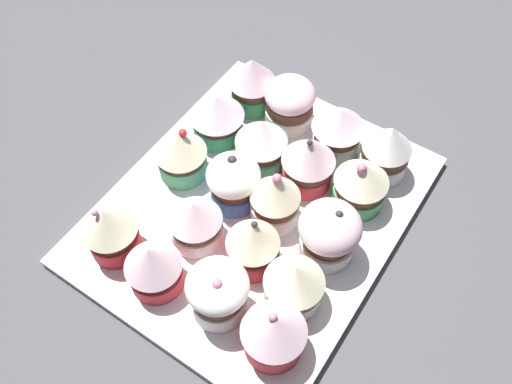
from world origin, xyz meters
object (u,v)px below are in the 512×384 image
object	(u,v)px
baking_tray	(256,210)
cupcake_1	(294,283)
cupcake_18	(252,82)
cupcake_12	(234,182)
cupcake_3	(361,183)
cupcake_15	(110,230)
cupcake_7	(278,195)
cupcake_13	(261,142)
cupcake_9	(338,130)
cupcake_16	(181,153)
cupcake_4	(386,150)
cupcake_14	(290,103)
cupcake_10	(153,266)
cupcake_8	(309,161)
cupcake_2	(329,233)
cupcake_0	(274,332)
cupcake_17	(217,116)
cupcake_11	(195,221)
cupcake_5	(218,293)
cupcake_6	(253,243)

from	to	relation	value
baking_tray	cupcake_1	world-z (taller)	cupcake_1
cupcake_18	cupcake_12	bearing A→B (deg)	-153.95
cupcake_3	cupcake_15	size ratio (longest dim) A/B	0.93
cupcake_7	cupcake_13	size ratio (longest dim) A/B	1.14
cupcake_1	cupcake_7	xyz separation A→B (cm)	(7.69, 6.83, 0.34)
cupcake_9	cupcake_16	size ratio (longest dim) A/B	0.99
cupcake_3	cupcake_7	distance (cm)	9.45
cupcake_4	cupcake_14	bearing A→B (deg)	87.34
baking_tray	cupcake_16	xyz separation A→B (cm)	(-0.56, 10.01, 4.14)
cupcake_7	cupcake_10	xyz separation A→B (cm)	(-13.89, 5.89, -0.36)
cupcake_7	cupcake_14	distance (cm)	14.23
baking_tray	cupcake_7	size ratio (longest dim) A/B	4.64
cupcake_3	cupcake_8	xyz separation A→B (cm)	(-0.82, 6.26, 0.48)
cupcake_1	cupcake_3	xyz separation A→B (cm)	(14.36, 0.15, -0.11)
cupcake_2	cupcake_14	size ratio (longest dim) A/B	1.14
cupcake_8	cupcake_15	world-z (taller)	cupcake_8
cupcake_0	cupcake_3	bearing A→B (deg)	3.54
cupcake_1	cupcake_18	xyz separation A→B (cm)	(20.22, 18.56, 0.52)
cupcake_2	cupcake_13	xyz separation A→B (cm)	(6.47, 12.62, -0.20)
cupcake_3	cupcake_4	bearing A→B (deg)	-3.66
cupcake_16	cupcake_18	distance (cm)	13.58
baking_tray	cupcake_3	world-z (taller)	cupcake_3
cupcake_2	cupcake_3	world-z (taller)	cupcake_2
cupcake_13	cupcake_16	distance (cm)	9.40
cupcake_16	cupcake_18	world-z (taller)	cupcake_18
cupcake_9	cupcake_14	distance (cm)	7.26
cupcake_14	cupcake_17	size ratio (longest dim) A/B	0.98
cupcake_4	cupcake_7	size ratio (longest dim) A/B	0.95
cupcake_1	cupcake_7	size ratio (longest dim) A/B	0.85
cupcake_12	cupcake_16	xyz separation A→B (cm)	(-0.06, 7.36, 0.03)
cupcake_13	cupcake_18	world-z (taller)	cupcake_18
cupcake_3	cupcake_17	bearing A→B (deg)	92.19
cupcake_15	cupcake_17	world-z (taller)	cupcake_15
cupcake_2	cupcake_16	world-z (taller)	cupcake_2
cupcake_15	cupcake_10	bearing A→B (deg)	-95.67
cupcake_4	cupcake_18	bearing A→B (deg)	88.74
cupcake_9	cupcake_11	xyz separation A→B (cm)	(-19.11, 6.55, -0.44)
cupcake_13	cupcake_5	bearing A→B (deg)	-159.05
cupcake_1	cupcake_7	bearing A→B (deg)	41.60
cupcake_9	cupcake_14	world-z (taller)	cupcake_9
cupcake_10	cupcake_17	bearing A→B (deg)	18.22
cupcake_2	cupcake_4	size ratio (longest dim) A/B	0.98
cupcake_6	cupcake_8	distance (cm)	12.17
cupcake_16	cupcake_11	bearing A→B (deg)	-132.45
cupcake_15	cupcake_7	bearing A→B (deg)	-42.39
cupcake_14	cupcake_15	world-z (taller)	cupcake_15
cupcake_14	cupcake_2	bearing A→B (deg)	-136.03
cupcake_13	cupcake_14	size ratio (longest dim) A/B	1.08
cupcake_1	cupcake_14	distance (cm)	24.30
cupcake_16	cupcake_9	bearing A→B (deg)	-46.08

